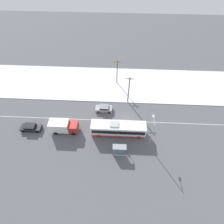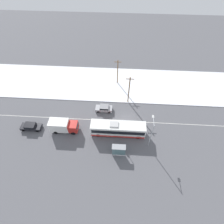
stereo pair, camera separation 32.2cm
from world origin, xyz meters
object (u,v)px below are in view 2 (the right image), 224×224
city_bus (118,129)px  utility_pole_snowlot (118,72)px  box_truck (63,126)px  streetlamp (151,132)px  pedestrian_at_stop (124,146)px  parked_car_near_truck (31,126)px  bus_shelter (119,150)px  utility_pole_roadside (129,90)px  sedan_car (104,108)px

city_bus → utility_pole_snowlot: bearing=92.8°
box_truck → streetlamp: size_ratio=0.81×
pedestrian_at_stop → parked_car_near_truck: bearing=169.8°
parked_car_near_truck → bus_shelter: size_ratio=1.65×
box_truck → pedestrian_at_stop: box_truck is taller
parked_car_near_truck → utility_pole_roadside: size_ratio=0.57×
city_bus → parked_car_near_truck: bearing=180.0°
bus_shelter → sedan_car: bearing=109.4°
utility_pole_snowlot → utility_pole_roadside: bearing=-67.1°
bus_shelter → streetlamp: (6.03, 2.63, 3.02)m
city_bus → box_truck: 11.90m
box_truck → utility_pole_roadside: 17.10m
pedestrian_at_stop → bus_shelter: 1.71m
parked_car_near_truck → pedestrian_at_stop: pedestrian_at_stop is taller
city_bus → streetlamp: 7.43m
city_bus → pedestrian_at_stop: 3.98m
city_bus → parked_car_near_truck: (-19.33, 0.00, -0.83)m
pedestrian_at_stop → bus_shelter: bus_shelter is taller
streetlamp → bus_shelter: bearing=-156.5°
sedan_car → bus_shelter: bus_shelter is taller
pedestrian_at_stop → bus_shelter: bearing=-128.6°
utility_pole_roadside → utility_pole_snowlot: bearing=112.9°
sedan_car → streetlamp: size_ratio=0.54×
pedestrian_at_stop → streetlamp: 6.38m
streetlamp → utility_pole_snowlot: 20.13m
bus_shelter → utility_pole_snowlot: 21.55m
utility_pole_roadside → streetlamp: bearing=-70.3°
sedan_car → utility_pole_roadside: utility_pole_roadside is taller
streetlamp → box_truck: bearing=172.7°
streetlamp → utility_pole_snowlot: streetlamp is taller
box_truck → utility_pole_snowlot: bearing=56.0°
box_truck → sedan_car: 10.42m
sedan_car → pedestrian_at_stop: pedestrian_at_stop is taller
city_bus → bus_shelter: size_ratio=4.26×
box_truck → city_bus: bearing=-0.2°
pedestrian_at_stop → streetlamp: bearing=15.4°
city_bus → box_truck: city_bus is taller
pedestrian_at_stop → utility_pole_snowlot: 20.48m
streetlamp → utility_pole_roadside: utility_pole_roadside is taller
parked_car_near_truck → utility_pole_roadside: utility_pole_roadside is taller
sedan_car → utility_pole_roadside: size_ratio=0.50×
utility_pole_roadside → utility_pole_snowlot: (-2.97, 7.01, -0.30)m
utility_pole_roadside → box_truck: bearing=-146.1°
box_truck → parked_car_near_truck: box_truck is taller
sedan_car → bus_shelter: bearing=109.4°
city_bus → bus_shelter: 4.95m
box_truck → utility_pole_roadside: size_ratio=0.76×
city_bus → pedestrian_at_stop: size_ratio=6.92×
box_truck → sedan_car: (8.29, 6.24, -0.88)m
city_bus → utility_pole_roadside: bearing=77.2°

